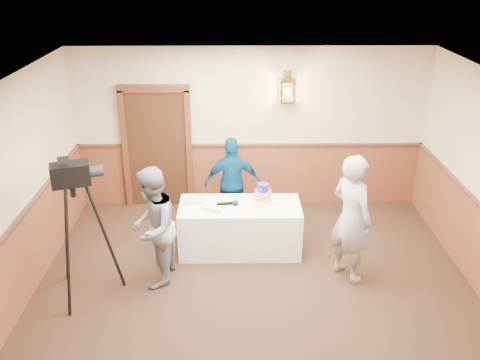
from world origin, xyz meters
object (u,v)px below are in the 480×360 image
object	(u,v)px
display_table	(240,227)
tiered_cake	(263,196)
assistant_p	(233,183)
tv_camera_rig	(80,238)
sheet_cake_yellow	(213,207)
baker	(351,218)
interviewer	(153,228)
sheet_cake_green	(195,201)

from	to	relation	value
display_table	tiered_cake	world-z (taller)	tiered_cake
assistant_p	tv_camera_rig	distance (m)	2.68
display_table	assistant_p	world-z (taller)	assistant_p
assistant_p	sheet_cake_yellow	bearing A→B (deg)	68.26
sheet_cake_yellow	baker	world-z (taller)	baker
display_table	assistant_p	size ratio (longest dim) A/B	1.18
interviewer	tiered_cake	bearing A→B (deg)	126.36
sheet_cake_green	baker	size ratio (longest dim) A/B	0.15
assistant_p	tv_camera_rig	size ratio (longest dim) A/B	0.82
display_table	sheet_cake_yellow	bearing A→B (deg)	-165.28
tiered_cake	sheet_cake_green	size ratio (longest dim) A/B	1.41
sheet_cake_green	baker	xyz separation A→B (m)	(2.16, -0.82, 0.13)
sheet_cake_yellow	assistant_p	bearing A→B (deg)	72.15
sheet_cake_green	interviewer	size ratio (longest dim) A/B	0.16
sheet_cake_yellow	tv_camera_rig	world-z (taller)	tv_camera_rig
sheet_cake_yellow	tv_camera_rig	size ratio (longest dim) A/B	0.17
tiered_cake	sheet_cake_yellow	distance (m)	0.76
tiered_cake	assistant_p	bearing A→B (deg)	122.97
display_table	sheet_cake_yellow	xyz separation A→B (m)	(-0.39, -0.10, 0.41)
interviewer	tv_camera_rig	distance (m)	0.92
display_table	sheet_cake_green	world-z (taller)	sheet_cake_green
display_table	assistant_p	distance (m)	0.87
display_table	assistant_p	xyz separation A→B (m)	(-0.11, 0.77, 0.39)
tv_camera_rig	sheet_cake_green	bearing A→B (deg)	21.95
baker	assistant_p	world-z (taller)	baker
tv_camera_rig	display_table	bearing A→B (deg)	9.23
display_table	tiered_cake	xyz separation A→B (m)	(0.34, 0.07, 0.50)
assistant_p	tiered_cake	bearing A→B (deg)	119.07
sheet_cake_yellow	interviewer	world-z (taller)	interviewer
sheet_cake_green	assistant_p	size ratio (longest dim) A/B	0.17
tiered_cake	sheet_cake_green	distance (m)	1.02
tiered_cake	tv_camera_rig	distance (m)	2.65
tiered_cake	assistant_p	world-z (taller)	assistant_p
tv_camera_rig	baker	bearing A→B (deg)	-12.58
tiered_cake	interviewer	size ratio (longest dim) A/B	0.22
interviewer	assistant_p	size ratio (longest dim) A/B	1.10
sheet_cake_green	tv_camera_rig	bearing A→B (deg)	-139.80
display_table	tiered_cake	distance (m)	0.61
display_table	tv_camera_rig	bearing A→B (deg)	-152.52
sheet_cake_green	assistant_p	xyz separation A→B (m)	(0.56, 0.67, -0.02)
sheet_cake_yellow	interviewer	bearing A→B (deg)	-137.48
baker	interviewer	bearing A→B (deg)	57.71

